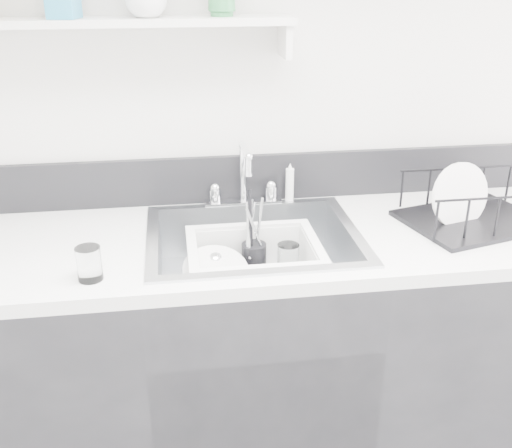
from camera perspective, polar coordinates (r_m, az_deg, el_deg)
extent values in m
cube|color=silver|center=(1.97, -1.50, 12.65)|extent=(3.50, 0.02, 2.60)
cube|color=black|center=(2.05, -0.21, -13.35)|extent=(3.20, 0.62, 0.88)
cube|color=white|center=(1.82, -0.23, -1.68)|extent=(3.20, 0.62, 0.04)
cube|color=black|center=(2.05, -1.40, 4.38)|extent=(3.20, 0.02, 0.16)
cube|color=silver|center=(2.04, -1.24, 2.07)|extent=(0.26, 0.06, 0.02)
cylinder|color=silver|center=(2.02, -3.92, 2.64)|extent=(0.04, 0.04, 0.05)
cylinder|color=silver|center=(2.04, 1.41, 2.92)|extent=(0.04, 0.04, 0.05)
cylinder|color=silver|center=(2.00, -1.26, 4.79)|extent=(0.02, 0.02, 0.20)
cylinder|color=silver|center=(1.90, -1.01, 7.07)|extent=(0.02, 0.15, 0.02)
cylinder|color=white|center=(2.04, 3.23, 3.93)|extent=(0.03, 0.03, 0.14)
cube|color=silver|center=(1.86, -12.62, 18.31)|extent=(1.00, 0.16, 0.02)
cube|color=silver|center=(1.90, 2.79, 17.08)|extent=(0.02, 0.14, 0.10)
cylinder|color=white|center=(1.84, -3.51, -5.69)|extent=(0.22, 0.22, 0.01)
cylinder|color=white|center=(1.84, -3.38, -5.24)|extent=(0.21, 0.21, 0.01)
cylinder|color=white|center=(1.82, -3.86, -4.47)|extent=(0.25, 0.24, 0.09)
cylinder|color=black|center=(1.90, -0.19, -3.26)|extent=(0.08, 0.08, 0.10)
cylinder|color=silver|center=(1.87, -0.60, -0.74)|extent=(0.01, 0.05, 0.19)
cylinder|color=silver|center=(1.86, 0.26, -1.20)|extent=(0.02, 0.04, 0.17)
cylinder|color=black|center=(1.86, -0.52, -0.25)|extent=(0.01, 0.06, 0.21)
cylinder|color=white|center=(1.90, 3.07, -3.36)|extent=(0.09, 0.09, 0.10)
cylinder|color=white|center=(1.60, -15.60, -3.65)|extent=(0.07, 0.07, 0.09)
imported|color=white|center=(1.83, 1.82, -5.58)|extent=(0.15, 0.15, 0.04)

